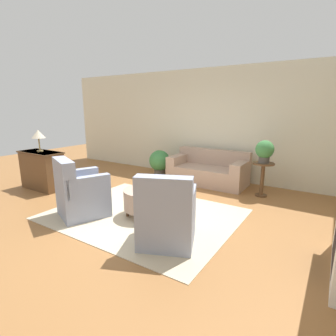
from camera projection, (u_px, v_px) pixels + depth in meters
The scene contains 12 objects.
ground_plane at pixel (144, 214), 4.60m from camera, with size 16.00×16.00×0.00m, color #996638.
wall_back at pixel (215, 124), 6.73m from camera, with size 9.88×0.12×2.80m.
rug at pixel (144, 214), 4.60m from camera, with size 3.12×2.46×0.01m.
couch at pixel (208, 171), 6.44m from camera, with size 1.87×0.87×0.80m.
armchair_left at pixel (80, 194), 4.47m from camera, with size 0.96×0.97×1.01m.
armchair_right at pixel (167, 217), 3.53m from camera, with size 0.96×0.97×1.01m.
ottoman_table at pixel (146, 199), 4.51m from camera, with size 0.76×0.76×0.46m.
side_table at pixel (263, 174), 5.46m from camera, with size 0.44×0.44×0.72m.
dresser at pixel (42, 170), 5.97m from camera, with size 1.09×0.50×0.86m.
potted_plant_on_side_table at pixel (265, 150), 5.34m from camera, with size 0.37×0.37×0.47m.
potted_plant_floor at pixel (160, 162), 6.95m from camera, with size 0.55×0.55×0.73m.
table_lamp at pixel (38, 135), 5.79m from camera, with size 0.29×0.29×0.49m.
Camera 1 is at (2.69, -3.38, 1.85)m, focal length 28.00 mm.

